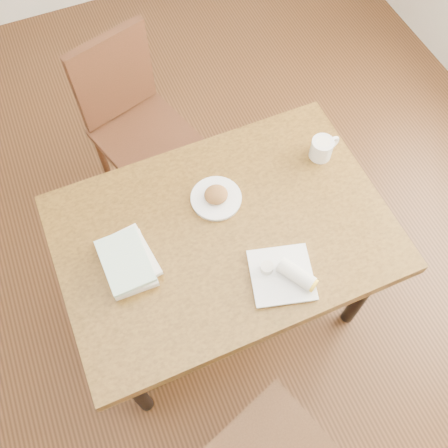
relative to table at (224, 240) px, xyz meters
name	(u,v)px	position (x,y,z in m)	size (l,w,h in m)	color
ground	(224,299)	(0.00, 0.00, -0.68)	(4.00, 5.00, 0.01)	#472814
room_walls	(224,47)	(0.00, 0.00, 0.96)	(4.02, 5.02, 2.80)	beige
table	(224,240)	(0.00, 0.00, 0.00)	(1.26, 0.86, 0.75)	brown
chair_far	(133,117)	(-0.12, 0.85, -0.12)	(0.52, 0.52, 0.95)	#442113
plate_scone	(216,197)	(0.03, 0.14, 0.10)	(0.20, 0.20, 0.06)	white
coffee_mug	(322,148)	(0.51, 0.17, 0.13)	(0.13, 0.09, 0.09)	white
plate_burrito	(286,275)	(0.13, -0.26, 0.10)	(0.27, 0.27, 0.07)	white
book_stack	(128,261)	(-0.38, 0.01, 0.11)	(0.19, 0.25, 0.06)	white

